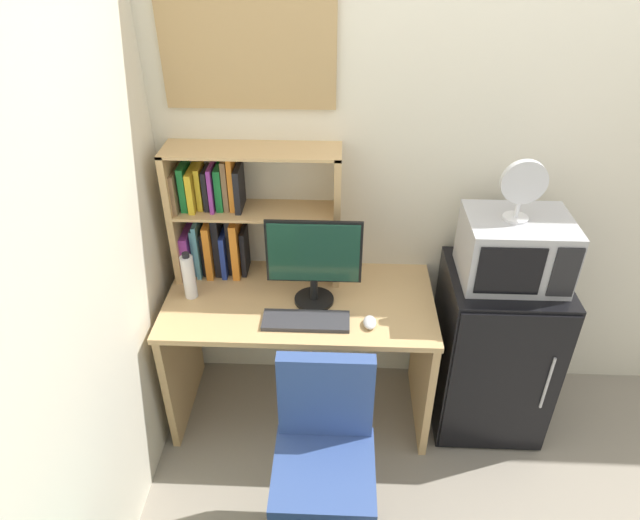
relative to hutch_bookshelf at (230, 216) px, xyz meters
The scene contains 12 objects.
wall_back 1.67m from the hutch_bookshelf, ahead, with size 6.40×0.04×2.60m, color silver.
desk 0.69m from the hutch_bookshelf, 32.85° to the right, with size 1.30×0.65×0.76m.
hutch_bookshelf is the anchor object (origin of this frame).
monitor 0.49m from the hutch_bookshelf, 29.24° to the right, with size 0.44×0.19×0.44m.
keyboard 0.64m from the hutch_bookshelf, 45.69° to the right, with size 0.40×0.14×0.02m, color #333338.
computer_mouse 0.85m from the hutch_bookshelf, 31.02° to the right, with size 0.06×0.09×0.04m, color silver.
water_bottle 0.35m from the hutch_bookshelf, 128.63° to the right, with size 0.06×0.06×0.25m.
mini_fridge 1.48m from the hutch_bookshelf, ahead, with size 0.54×0.54×0.90m.
microwave 1.34m from the hutch_bookshelf, ahead, with size 0.46×0.37×0.31m.
desk_fan 1.35m from the hutch_bookshelf, ahead, with size 0.19×0.11×0.28m.
desk_chair 1.24m from the hutch_bookshelf, 61.54° to the right, with size 0.47×0.47×0.90m.
wall_corkboard 0.79m from the hutch_bookshelf, 35.11° to the left, with size 0.76×0.02×0.53m, color tan.
Camera 1 is at (-0.71, -2.48, 2.40)m, focal length 31.48 mm.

